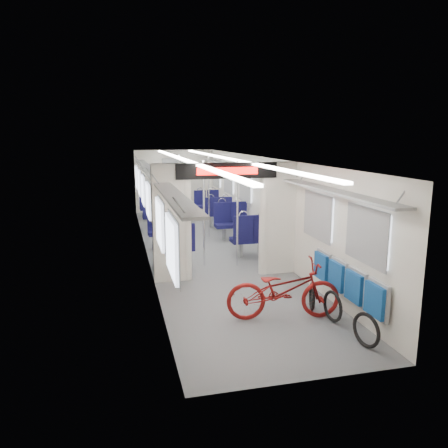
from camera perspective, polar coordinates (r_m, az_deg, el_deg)
name	(u,v)px	position (r m, az deg, el deg)	size (l,w,h in m)	color
carriage	(208,193)	(10.30, -2.08, 4.13)	(12.00, 12.02, 2.31)	#515456
bicycle	(283,290)	(6.90, 7.77, -8.52)	(0.62, 1.78, 0.94)	maroon
flip_bench	(347,281)	(7.15, 15.71, -7.20)	(0.12, 2.12, 0.54)	gray
bike_hoop_a	(366,332)	(6.35, 18.06, -13.25)	(0.49, 0.49, 0.05)	black
bike_hoop_b	(333,308)	(7.02, 14.00, -10.57)	(0.49, 0.49, 0.05)	black
bike_hoop_c	(312,298)	(7.39, 11.41, -9.43)	(0.46, 0.46, 0.05)	black
seat_bay_near_left	(169,235)	(10.36, -7.15, -1.37)	(0.89, 1.97, 1.07)	#0D0C36
seat_bay_near_right	(241,226)	(11.13, 2.18, -0.24)	(0.93, 2.19, 1.13)	#0D0C36
seat_bay_far_left	(155,208)	(14.22, -9.00, 2.07)	(0.89, 1.96, 1.06)	#0D0C36
seat_bay_far_right	(212,206)	(14.46, -1.58, 2.34)	(0.88, 1.92, 1.05)	#0D0C36
stanchion_near_left	(204,214)	(9.41, -2.63, 1.27)	(0.04, 0.04, 2.30)	silver
stanchion_near_right	(237,214)	(9.41, 1.76, 1.27)	(0.04, 0.04, 2.30)	silver
stanchion_far_left	(180,197)	(12.14, -5.77, 3.53)	(0.04, 0.04, 2.30)	silver
stanchion_far_right	(209,196)	(12.21, -1.99, 3.62)	(0.04, 0.04, 2.30)	silver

